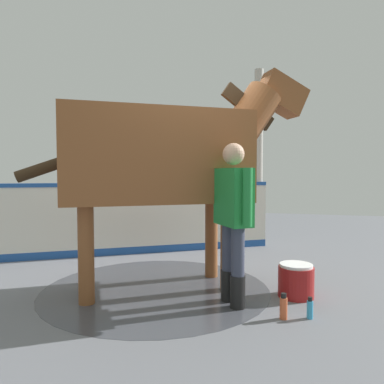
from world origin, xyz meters
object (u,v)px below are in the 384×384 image
(horse, at_px, (166,157))
(wash_bucket, at_px, (296,281))
(bottle_spray, at_px, (284,307))
(bottle_shampoo, at_px, (310,309))
(handler, at_px, (233,213))

(horse, distance_m, wash_bucket, 1.96)
(horse, relative_size, bottle_spray, 12.64)
(bottle_spray, bearing_deg, wash_bucket, 168.93)
(horse, xyz_separation_m, bottle_spray, (0.57, 1.32, -1.40))
(wash_bucket, height_order, bottle_shampoo, wash_bucket)
(handler, bearing_deg, bottle_spray, 118.35)
(bottle_shampoo, height_order, bottle_spray, bottle_spray)
(bottle_spray, bearing_deg, horse, -113.51)
(wash_bucket, xyz_separation_m, bottle_shampoo, (0.56, 0.11, -0.08))
(handler, xyz_separation_m, wash_bucket, (-0.39, 0.62, -0.75))
(bottle_shampoo, bearing_deg, handler, -103.52)
(handler, height_order, bottle_spray, handler)
(handler, relative_size, wash_bucket, 4.31)
(wash_bucket, distance_m, bottle_shampoo, 0.58)
(horse, bearing_deg, bottle_shampoo, -48.95)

